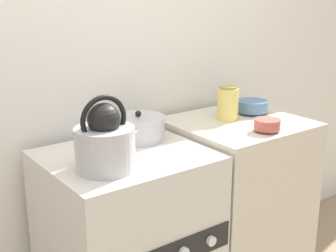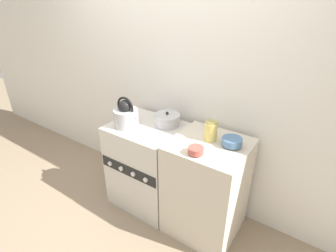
{
  "view_description": "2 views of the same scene",
  "coord_description": "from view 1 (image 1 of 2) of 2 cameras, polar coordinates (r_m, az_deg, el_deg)",
  "views": [
    {
      "loc": [
        -0.95,
        -1.29,
        1.57
      ],
      "look_at": [
        0.23,
        0.3,
        0.98
      ],
      "focal_mm": 50.0,
      "sensor_mm": 36.0,
      "label": 1
    },
    {
      "loc": [
        1.42,
        -1.42,
        2.04
      ],
      "look_at": [
        0.22,
        0.33,
        0.95
      ],
      "focal_mm": 28.0,
      "sensor_mm": 36.0,
      "label": 2
    }
  ],
  "objects": [
    {
      "name": "wall_back",
      "position": [
        2.21,
        -10.62,
        7.85
      ],
      "size": [
        7.0,
        0.06,
        2.5
      ],
      "color": "silver",
      "rests_on": "ground_plane"
    },
    {
      "name": "stove",
      "position": [
        2.17,
        -4.91,
        -14.69
      ],
      "size": [
        0.68,
        0.61,
        0.9
      ],
      "color": "beige",
      "rests_on": "ground_plane"
    },
    {
      "name": "counter",
      "position": [
        2.53,
        8.12,
        -9.59
      ],
      "size": [
        0.63,
        0.6,
        0.93
      ],
      "color": "beige",
      "rests_on": "ground_plane"
    },
    {
      "name": "kettle",
      "position": [
        1.78,
        -7.65,
        -1.94
      ],
      "size": [
        0.28,
        0.23,
        0.29
      ],
      "color": "#B2B2B7",
      "rests_on": "stove"
    },
    {
      "name": "cooking_pot",
      "position": [
        2.13,
        -3.63,
        -0.23
      ],
      "size": [
        0.25,
        0.25,
        0.14
      ],
      "color": "#B2B2B7",
      "rests_on": "stove"
    },
    {
      "name": "enamel_bowl",
      "position": [
        2.5,
        10.24,
        2.39
      ],
      "size": [
        0.16,
        0.16,
        0.07
      ],
      "color": "#4C729E",
      "rests_on": "counter"
    },
    {
      "name": "small_ceramic_bowl",
      "position": [
        2.2,
        12.0,
        0.17
      ],
      "size": [
        0.12,
        0.12,
        0.06
      ],
      "color": "#B75147",
      "rests_on": "counter"
    },
    {
      "name": "storage_jar",
      "position": [
        2.36,
        7.29,
        2.77
      ],
      "size": [
        0.11,
        0.11,
        0.17
      ],
      "color": "#E0CC66",
      "rests_on": "counter"
    }
  ]
}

